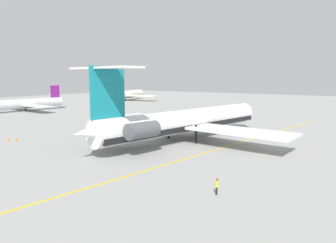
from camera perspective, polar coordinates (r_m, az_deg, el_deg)
name	(u,v)px	position (r m, az deg, el deg)	size (l,w,h in m)	color
ground	(267,148)	(53.18, 17.36, -4.50)	(313.09, 313.09, 0.00)	gray
main_jetliner	(182,121)	(55.70, 2.52, 0.04)	(43.39, 38.59, 12.69)	white
airliner_mid_left	(23,104)	(114.20, -24.56, 2.90)	(27.33, 27.03, 8.17)	silver
airliner_mid_right	(126,94)	(152.72, -7.51, 4.84)	(32.28, 32.17, 9.69)	silver
ground_crew_near_tail	(217,184)	(31.15, 8.76, -11.10)	(0.42, 0.26, 1.65)	black
ground_crew_portside	(195,115)	(84.07, 4.94, 1.08)	(0.42, 0.27, 1.67)	black
safety_cone_nose	(17,140)	(61.69, -25.52, -2.96)	(0.40, 0.40, 0.55)	#EA590F
safety_cone_wingtip	(8,140)	(61.99, -26.77, -2.99)	(0.40, 0.40, 0.55)	#EA590F
taxiway_centreline	(231,145)	(53.41, 11.21, -4.22)	(80.41, 0.36, 0.01)	gold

